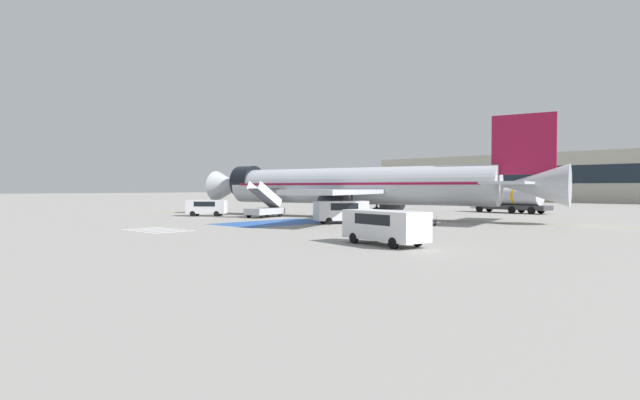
# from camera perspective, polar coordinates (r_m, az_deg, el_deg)

# --- Properties ---
(ground_plane) EXTENTS (600.00, 600.00, 0.00)m
(ground_plane) POSITION_cam_1_polar(r_m,az_deg,el_deg) (55.71, 4.72, -2.04)
(ground_plane) COLOR gray
(apron_leadline_yellow) EXTENTS (74.02, 15.74, 0.01)m
(apron_leadline_yellow) POSITION_cam_1_polar(r_m,az_deg,el_deg) (55.96, 3.68, -2.01)
(apron_leadline_yellow) COLOR gold
(apron_leadline_yellow) RESTS_ON ground_plane
(apron_stand_patch_blue) EXTENTS (6.74, 11.88, 0.01)m
(apron_stand_patch_blue) POSITION_cam_1_polar(r_m,az_deg,el_deg) (47.84, -4.82, -2.59)
(apron_stand_patch_blue) COLOR #2856A8
(apron_stand_patch_blue) RESTS_ON ground_plane
(apron_walkway_bar_0) EXTENTS (0.44, 3.60, 0.01)m
(apron_walkway_bar_0) POSITION_cam_1_polar(r_m,az_deg,el_deg) (43.30, -19.61, -3.08)
(apron_walkway_bar_0) COLOR silver
(apron_walkway_bar_0) RESTS_ON ground_plane
(apron_walkway_bar_1) EXTENTS (0.44, 3.60, 0.01)m
(apron_walkway_bar_1) POSITION_cam_1_polar(r_m,az_deg,el_deg) (42.24, -18.86, -3.18)
(apron_walkway_bar_1) COLOR silver
(apron_walkway_bar_1) RESTS_ON ground_plane
(apron_walkway_bar_2) EXTENTS (0.44, 3.60, 0.01)m
(apron_walkway_bar_2) POSITION_cam_1_polar(r_m,az_deg,el_deg) (41.19, -18.06, -3.29)
(apron_walkway_bar_2) COLOR silver
(apron_walkway_bar_2) RESTS_ON ground_plane
(apron_walkway_bar_3) EXTENTS (0.44, 3.60, 0.01)m
(apron_walkway_bar_3) POSITION_cam_1_polar(r_m,az_deg,el_deg) (40.15, -17.23, -3.41)
(apron_walkway_bar_3) COLOR silver
(apron_walkway_bar_3) RESTS_ON ground_plane
(apron_walkway_bar_4) EXTENTS (0.44, 3.60, 0.01)m
(apron_walkway_bar_4) POSITION_cam_1_polar(r_m,az_deg,el_deg) (39.12, -16.35, -3.53)
(apron_walkway_bar_4) COLOR silver
(apron_walkway_bar_4) RESTS_ON ground_plane
(airliner) EXTENTS (42.05, 33.78, 10.20)m
(airliner) POSITION_cam_1_polar(r_m,az_deg,el_deg) (55.59, 4.24, 1.61)
(airliner) COLOR #B7BCC4
(airliner) RESTS_ON ground_plane
(boarding_stairs_forward) EXTENTS (3.14, 5.51, 4.10)m
(boarding_stairs_forward) POSITION_cam_1_polar(r_m,az_deg,el_deg) (56.69, -6.29, -0.97)
(boarding_stairs_forward) COLOR #ADB2BA
(boarding_stairs_forward) RESTS_ON ground_plane
(fuel_tanker) EXTENTS (10.86, 4.01, 3.37)m
(fuel_tanker) POSITION_cam_1_polar(r_m,az_deg,el_deg) (70.90, 20.92, -0.02)
(fuel_tanker) COLOR #38383D
(fuel_tanker) RESTS_ON ground_plane
(service_van_0) EXTENTS (4.13, 5.19, 2.11)m
(service_van_0) POSITION_cam_1_polar(r_m,az_deg,el_deg) (46.37, 2.42, -1.15)
(service_van_0) COLOR silver
(service_van_0) RESTS_ON ground_plane
(service_van_1) EXTENTS (4.72, 4.48, 1.89)m
(service_van_1) POSITION_cam_1_polar(r_m,az_deg,el_deg) (60.34, -12.83, -0.71)
(service_van_1) COLOR silver
(service_van_1) RESTS_ON ground_plane
(service_van_2) EXTENTS (5.70, 3.06, 1.99)m
(service_van_2) POSITION_cam_1_polar(r_m,az_deg,el_deg) (29.16, 7.42, -2.77)
(service_van_2) COLOR silver
(service_van_2) RESTS_ON ground_plane
(baggage_cart) EXTENTS (1.94, 2.83, 0.87)m
(baggage_cart) POSITION_cam_1_polar(r_m,az_deg,el_deg) (44.65, 11.79, -2.57)
(baggage_cart) COLOR gray
(baggage_cart) RESTS_ON ground_plane
(ground_crew_0) EXTENTS (0.48, 0.45, 1.64)m
(ground_crew_0) POSITION_cam_1_polar(r_m,az_deg,el_deg) (50.97, 2.61, -1.29)
(ground_crew_0) COLOR #191E38
(ground_crew_0) RESTS_ON ground_plane
(ground_crew_1) EXTENTS (0.26, 0.45, 1.79)m
(ground_crew_1) POSITION_cam_1_polar(r_m,az_deg,el_deg) (51.01, 1.38, -1.18)
(ground_crew_1) COLOR black
(ground_crew_1) RESTS_ON ground_plane
(terminal_building) EXTENTS (107.29, 12.10, 11.72)m
(terminal_building) POSITION_cam_1_polar(r_m,az_deg,el_deg) (132.73, 27.77, 2.31)
(terminal_building) COLOR #B2AD9E
(terminal_building) RESTS_ON ground_plane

